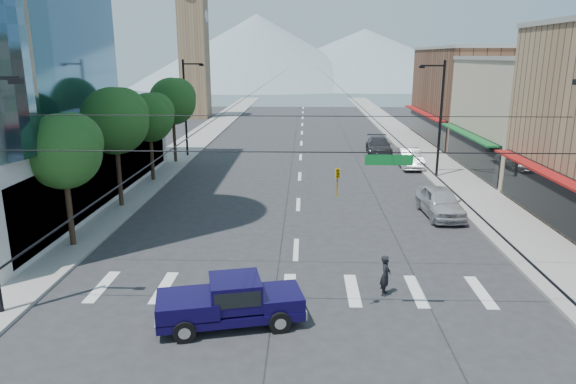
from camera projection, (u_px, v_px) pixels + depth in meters
The scene contains 20 objects.
ground at pixel (293, 307), 19.65m from camera, with size 160.00×160.00×0.00m, color #28282B.
sidewalk_left at pixel (197, 139), 58.65m from camera, with size 4.00×120.00×0.15m, color gray.
sidewalk_right at pixel (408, 140), 57.88m from camera, with size 4.00×120.00×0.15m, color gray.
shop_mid at pixel (550, 118), 41.03m from camera, with size 12.00×14.00×9.00m, color tan.
shop_far at pixel (484, 96), 56.35m from camera, with size 12.00×18.00×10.00m, color brown.
clock_tower at pixel (194, 47), 77.33m from camera, with size 4.80×4.80×20.40m.
mountain_left at pixel (257, 50), 162.20m from camera, with size 80.00×80.00×22.00m, color gray.
mountain_right at pixel (364, 57), 171.24m from camera, with size 90.00×90.00×18.00m, color gray.
tree_near at pixel (66, 149), 24.61m from camera, with size 3.65×3.64×6.71m.
tree_midnear at pixel (117, 119), 31.22m from camera, with size 4.09×4.09×7.52m.
tree_midfar at pixel (151, 116), 38.13m from camera, with size 3.65×3.64×6.71m.
tree_far at pixel (174, 100), 44.74m from camera, with size 4.09×4.09×7.52m.
signal_rig at pixel (298, 197), 17.48m from camera, with size 21.80×0.20×9.00m.
lamp_pole_nw at pixel (186, 104), 47.70m from camera, with size 2.00×0.25×9.00m.
lamp_pole_ne at pixel (439, 115), 39.28m from camera, with size 2.00×0.25×9.00m.
pickup_truck at pixel (230, 301), 18.12m from camera, with size 5.46×2.96×1.76m.
pedestrian at pixel (385, 275), 20.46m from camera, with size 0.60×0.40×1.66m, color black.
parked_car_near at pixel (440, 202), 30.61m from camera, with size 2.03×5.04×1.72m, color #B8B8BD.
parked_car_mid at pixel (410, 158), 44.03m from camera, with size 1.71×4.90×1.62m, color silver.
parked_car_far at pixel (379, 146), 50.02m from camera, with size 2.28×5.62×1.63m, color #313033.
Camera 1 is at (0.40, -17.85, 9.30)m, focal length 32.00 mm.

